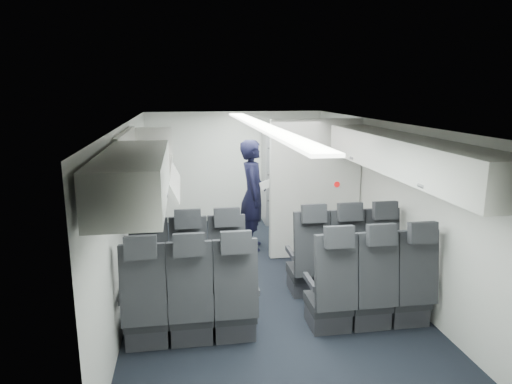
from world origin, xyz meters
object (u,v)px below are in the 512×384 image
object	(u,v)px
seat_row_mid	(283,298)
flight_attendant	(253,195)
boarding_door	(144,192)
seat_row_front	(268,267)
galley_unit	(285,174)
carry_on_bag	(152,151)

from	to	relation	value
seat_row_mid	flight_attendant	xyz separation A→B (m)	(0.10, 2.75, 0.49)
flight_attendant	boarding_door	bearing A→B (deg)	90.70
seat_row_front	galley_unit	bearing A→B (deg)	73.72
flight_attendant	galley_unit	bearing A→B (deg)	-22.64
galley_unit	boarding_door	xyz separation A→B (m)	(-2.59, -1.17, 0.00)
boarding_door	galley_unit	bearing A→B (deg)	24.28
seat_row_front	boarding_door	bearing A→B (deg)	128.16
seat_row_front	seat_row_mid	size ratio (longest dim) A/B	1.00
galley_unit	boarding_door	bearing A→B (deg)	-155.72
galley_unit	carry_on_bag	xyz separation A→B (m)	(-2.33, -2.67, 0.85)
seat_row_front	flight_attendant	bearing A→B (deg)	87.00
galley_unit	seat_row_front	bearing A→B (deg)	-106.28
flight_attendant	carry_on_bag	world-z (taller)	carry_on_bag
seat_row_mid	boarding_door	bearing A→B (deg)	118.77
seat_row_mid	carry_on_bag	bearing A→B (deg)	132.97
carry_on_bag	seat_row_mid	bearing A→B (deg)	-48.51
boarding_door	seat_row_mid	bearing A→B (deg)	-61.23
boarding_door	carry_on_bag	world-z (taller)	carry_on_bag
seat_row_mid	galley_unit	bearing A→B (deg)	77.12
seat_row_front	carry_on_bag	size ratio (longest dim) A/B	8.17
seat_row_mid	galley_unit	size ratio (longest dim) A/B	1.75
galley_unit	flight_attendant	size ratio (longest dim) A/B	1.06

